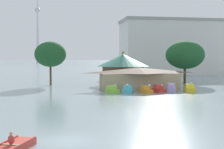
{
  "coord_description": "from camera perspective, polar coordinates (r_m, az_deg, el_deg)",
  "views": [
    {
      "loc": [
        -0.23,
        -21.55,
        5.8
      ],
      "look_at": [
        6.95,
        21.82,
        3.47
      ],
      "focal_mm": 49.5,
      "sensor_mm": 36.0,
      "label": 1
    }
  ],
  "objects": [
    {
      "name": "ground_plane",
      "position": [
        22.32,
        -8.68,
        -12.07
      ],
      "size": [
        2000.0,
        2000.0,
        0.0
      ],
      "primitive_type": "plane",
      "color": "gray"
    },
    {
      "name": "rowboat_with_rower",
      "position": [
        20.73,
        -17.74,
        -12.62
      ],
      "size": [
        3.47,
        3.79,
        1.4
      ],
      "rotation": [
        0.0,
        0.0,
        1.2
      ],
      "color": "#B7382D",
      "rests_on": "ground"
    },
    {
      "name": "pedal_boat_lime",
      "position": [
        51.68,
        0.05,
        -2.87
      ],
      "size": [
        2.29,
        2.79,
        1.59
      ],
      "rotation": [
        0.0,
        0.0,
        -1.27
      ],
      "color": "#8CCC3F",
      "rests_on": "ground"
    },
    {
      "name": "pedal_boat_cyan",
      "position": [
        51.67,
        2.95,
        -2.85
      ],
      "size": [
        2.32,
        2.71,
        1.59
      ],
      "rotation": [
        0.0,
        0.0,
        -1.9
      ],
      "color": "#4CB7CC",
      "rests_on": "ground"
    },
    {
      "name": "pedal_boat_orange",
      "position": [
        51.97,
        6.35,
        -2.84
      ],
      "size": [
        1.85,
        2.66,
        1.54
      ],
      "rotation": [
        0.0,
        0.0,
        -1.34
      ],
      "color": "orange",
      "rests_on": "ground"
    },
    {
      "name": "pedal_boat_red",
      "position": [
        53.38,
        8.66,
        -2.69
      ],
      "size": [
        1.91,
        2.58,
        1.41
      ],
      "rotation": [
        0.0,
        0.0,
        -1.36
      ],
      "color": "red",
      "rests_on": "ground"
    },
    {
      "name": "pedal_boat_lavender",
      "position": [
        54.4,
        10.91,
        -2.53
      ],
      "size": [
        2.19,
        2.74,
        1.49
      ],
      "rotation": [
        0.0,
        0.0,
        -1.9
      ],
      "color": "#B299D8",
      "rests_on": "ground"
    },
    {
      "name": "pedal_boat_yellow",
      "position": [
        54.79,
        14.2,
        -2.56
      ],
      "size": [
        2.06,
        2.91,
        1.75
      ],
      "rotation": [
        0.0,
        0.0,
        -1.8
      ],
      "color": "yellow",
      "rests_on": "ground"
    },
    {
      "name": "boathouse",
      "position": [
        57.92,
        5.01,
        -0.62
      ],
      "size": [
        15.34,
        6.54,
        4.06
      ],
      "color": "tan",
      "rests_on": "ground"
    },
    {
      "name": "green_roof_pavilion",
      "position": [
        68.4,
        2.04,
        1.31
      ],
      "size": [
        11.61,
        11.61,
        7.41
      ],
      "color": "brown",
      "rests_on": "ground"
    },
    {
      "name": "shoreline_tree_mid",
      "position": [
        67.78,
        -11.32,
        3.68
      ],
      "size": [
        6.74,
        6.74,
        9.39
      ],
      "color": "brown",
      "rests_on": "ground"
    },
    {
      "name": "shoreline_tree_right",
      "position": [
        72.75,
        13.33,
        3.54
      ],
      "size": [
        8.83,
        8.83,
        9.77
      ],
      "color": "brown",
      "rests_on": "ground"
    },
    {
      "name": "background_building_block",
      "position": [
        114.58,
        11.22,
        4.97
      ],
      "size": [
        37.64,
        16.08,
        19.55
      ],
      "color": "silver",
      "rests_on": "ground"
    },
    {
      "name": "distant_broadcast_tower",
      "position": [
        382.83,
        -13.59,
        9.46
      ],
      "size": [
        6.21,
        6.21,
        115.49
      ],
      "color": "silver",
      "rests_on": "ground"
    }
  ]
}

